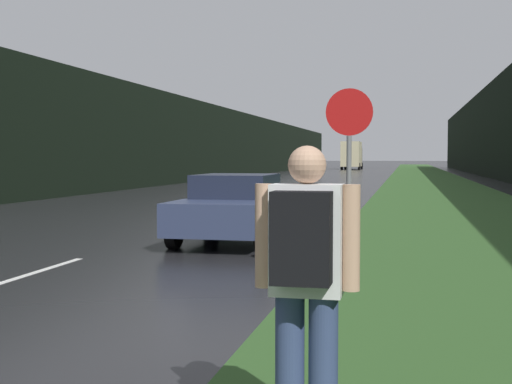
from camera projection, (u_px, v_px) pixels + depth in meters
name	position (u px, v px, depth m)	size (l,w,h in m)	color
grass_verge	(434.00, 187.00, 40.98)	(6.00, 240.00, 0.02)	#2D5123
lane_stripe_b	(35.00, 273.00, 10.64)	(0.12, 3.00, 0.01)	silver
lane_stripe_c	(180.00, 227.00, 17.48)	(0.12, 3.00, 0.01)	silver
lane_stripe_d	(244.00, 207.00, 24.32)	(0.12, 3.00, 0.01)	silver
treeline_far_side	(200.00, 142.00, 54.12)	(2.00, 140.00, 5.71)	black
stop_sign	(349.00, 164.00, 9.91)	(0.66, 0.07, 2.68)	slate
hitchhiker_with_backpack	(306.00, 276.00, 4.18)	(0.63, 0.42, 1.80)	navy
car_passing_near	(234.00, 208.00, 14.56)	(1.89, 4.23, 1.37)	#2D3856
delivery_truck	(352.00, 155.00, 97.63)	(2.59, 8.56, 3.77)	#6E684F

